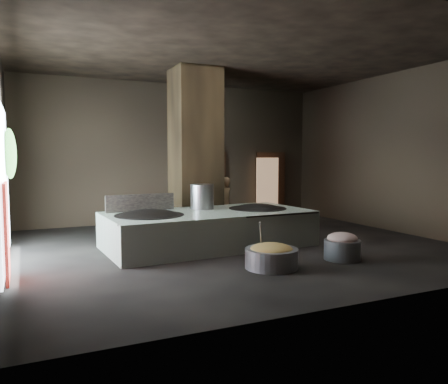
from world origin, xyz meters
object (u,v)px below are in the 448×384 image
stock_pot (202,197)px  veg_basin (271,258)px  cook (224,204)px  meat_basin (342,250)px  wok_left (149,219)px  wok_right (258,212)px  hearth_platform (209,229)px

stock_pot → veg_basin: size_ratio=0.61×
cook → meat_basin: 4.36m
wok_left → veg_basin: bearing=-52.8°
stock_pot → wok_left: bearing=-158.2°
wok_left → meat_basin: wok_left is taller
stock_pot → cook: bearing=47.4°
cook → meat_basin: cook is taller
wok_right → cook: bearing=92.9°
stock_pot → cook: 1.82m
cook → veg_basin: bearing=51.6°
cook → meat_basin: size_ratio=2.07×
hearth_platform → veg_basin: size_ratio=4.70×
wok_left → veg_basin: (1.77, -2.32, -0.56)m
hearth_platform → cook: 2.28m
hearth_platform → wok_left: wok_left is taller
meat_basin → wok_left: bearing=145.8°
wok_left → wok_right: size_ratio=1.07×
stock_pot → meat_basin: size_ratio=0.84×
wok_right → veg_basin: size_ratio=1.38×
cook → veg_basin: (-0.94, -4.24, -0.59)m
veg_basin → wok_left: bearing=127.2°
wok_right → meat_basin: (0.65, -2.45, -0.55)m
hearth_platform → cook: cook is taller
wok_right → cook: 1.82m
cook → meat_basin: bearing=74.1°
veg_basin → stock_pot: bearing=95.2°
meat_basin → stock_pot: bearing=123.5°
hearth_platform → stock_pot: bearing=81.7°
stock_pot → cook: size_ratio=0.40×
wok_left → stock_pot: bearing=21.8°
stock_pot → veg_basin: stock_pot is taller
veg_basin → wok_right: bearing=66.9°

